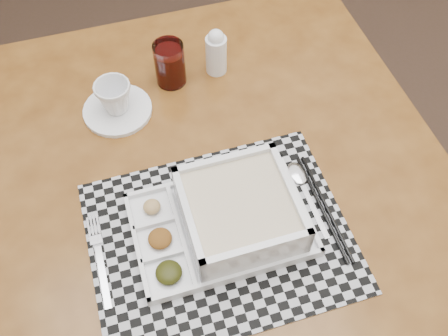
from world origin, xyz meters
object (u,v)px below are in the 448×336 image
Objects in this scene: creamer_bottle at (216,52)px; serving_tray at (233,216)px; juice_glass at (170,65)px; dining_table at (195,201)px; cup at (114,97)px.

serving_tray is at bearing -104.00° from creamer_bottle.
creamer_bottle reaches higher than juice_glass.
serving_tray is at bearing -71.78° from dining_table.
cup is 0.67× the size of creamer_bottle.
serving_tray reaches higher than dining_table.
creamer_bottle reaches higher than dining_table.
creamer_bottle is at bearing 63.25° from dining_table.
juice_glass is at bearing 29.60° from cup.
creamer_bottle is (0.11, -0.00, 0.01)m from juice_glass.
creamer_bottle reaches higher than cup.
creamer_bottle is (0.14, 0.28, 0.14)m from dining_table.
dining_table is at bearing -96.61° from juice_glass.
serving_tray is 0.40m from juice_glass.
dining_table is at bearing 108.22° from serving_tray.
cup is at bearing 112.54° from serving_tray.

